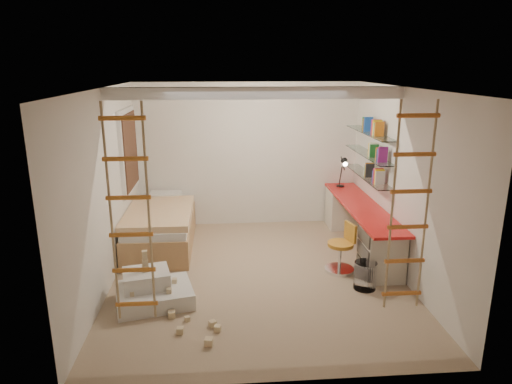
{
  "coord_description": "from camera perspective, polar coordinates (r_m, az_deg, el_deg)",
  "views": [
    {
      "loc": [
        -0.49,
        -5.88,
        2.89
      ],
      "look_at": [
        0.0,
        0.3,
        1.15
      ],
      "focal_mm": 32.0,
      "sensor_mm": 36.0,
      "label": 1
    }
  ],
  "objects": [
    {
      "name": "floor",
      "position": [
        6.57,
        0.21,
        -10.42
      ],
      "size": [
        4.5,
        4.5,
        0.0
      ],
      "primitive_type": "plane",
      "color": "#9F8467",
      "rests_on": "ground"
    },
    {
      "name": "ceiling_beam",
      "position": [
        6.21,
        0.0,
        12.26
      ],
      "size": [
        4.0,
        0.18,
        0.16
      ],
      "primitive_type": "cube",
      "color": "white",
      "rests_on": "ceiling"
    },
    {
      "name": "window_frame",
      "position": [
        7.65,
        -15.68,
        4.99
      ],
      "size": [
        0.06,
        1.15,
        1.35
      ],
      "primitive_type": "cube",
      "color": "white",
      "rests_on": "wall_left"
    },
    {
      "name": "window_blind",
      "position": [
        7.64,
        -15.39,
        5.0
      ],
      "size": [
        0.02,
        1.0,
        1.2
      ],
      "primitive_type": "cube",
      "color": "#4C2D1E",
      "rests_on": "window_frame"
    },
    {
      "name": "rope_ladder_left",
      "position": [
        4.44,
        -15.48,
        -2.95
      ],
      "size": [
        0.41,
        0.04,
        2.13
      ],
      "primitive_type": null,
      "color": "orange",
      "rests_on": "ceiling"
    },
    {
      "name": "rope_ladder_right",
      "position": [
        4.73,
        18.62,
        -2.06
      ],
      "size": [
        0.41,
        0.04,
        2.13
      ],
      "primitive_type": null,
      "color": "#C56A21",
      "rests_on": "ceiling"
    },
    {
      "name": "waste_bin",
      "position": [
        6.32,
        13.49,
        -10.11
      ],
      "size": [
        0.3,
        0.3,
        0.37
      ],
      "primitive_type": "cylinder",
      "color": "white",
      "rests_on": "floor"
    },
    {
      "name": "desk",
      "position": [
        7.52,
        12.84,
        -4.05
      ],
      "size": [
        0.56,
        2.8,
        0.75
      ],
      "color": "red",
      "rests_on": "floor"
    },
    {
      "name": "shelves",
      "position": [
        7.53,
        13.86,
        4.57
      ],
      "size": [
        0.25,
        1.8,
        0.71
      ],
      "color": "white",
      "rests_on": "wall_right"
    },
    {
      "name": "bed",
      "position": [
        7.62,
        -11.77,
        -4.31
      ],
      "size": [
        1.02,
        2.0,
        0.69
      ],
      "color": "#AD7F51",
      "rests_on": "floor"
    },
    {
      "name": "task_lamp",
      "position": [
        8.19,
        10.88,
        3.02
      ],
      "size": [
        0.14,
        0.36,
        0.57
      ],
      "color": "black",
      "rests_on": "desk"
    },
    {
      "name": "swivel_chair",
      "position": [
        6.72,
        10.62,
        -7.61
      ],
      "size": [
        0.52,
        0.52,
        0.71
      ],
      "color": "orange",
      "rests_on": "floor"
    },
    {
      "name": "play_platform",
      "position": [
        5.98,
        -12.83,
        -11.92
      ],
      "size": [
        1.05,
        0.9,
        0.41
      ],
      "color": "silver",
      "rests_on": "floor"
    },
    {
      "name": "toy_blocks",
      "position": [
        5.62,
        -10.39,
        -12.92
      ],
      "size": [
        1.09,
        1.15,
        0.68
      ],
      "color": "#CCB284",
      "rests_on": "floor"
    },
    {
      "name": "books",
      "position": [
        7.51,
        13.93,
        5.53
      ],
      "size": [
        0.14,
        0.7,
        0.92
      ],
      "color": "white",
      "rests_on": "shelves"
    }
  ]
}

